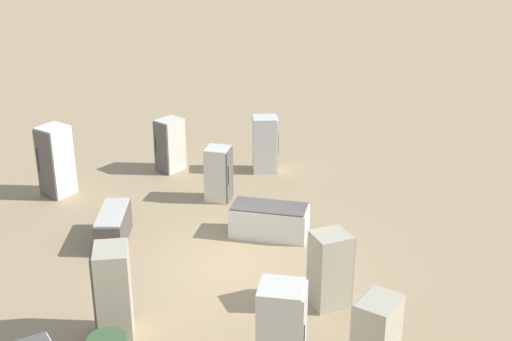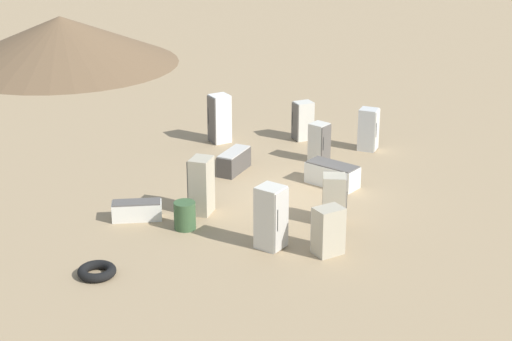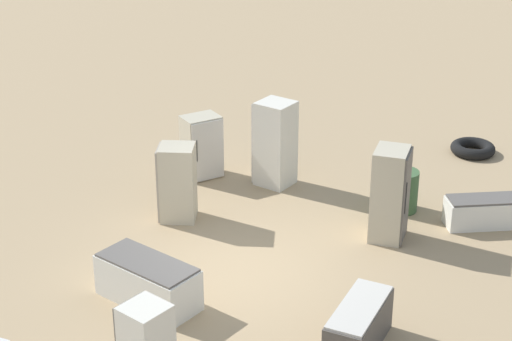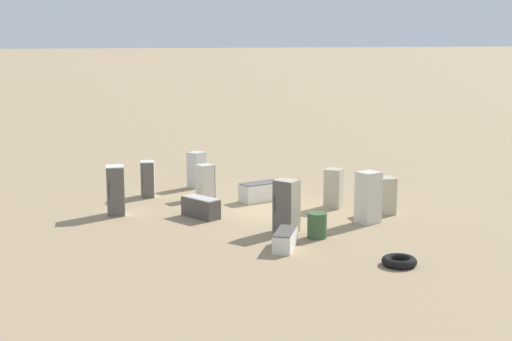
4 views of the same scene
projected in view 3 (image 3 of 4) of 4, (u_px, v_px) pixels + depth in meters
The scene contains 10 objects.
ground_plane at pixel (237, 272), 15.20m from camera, with size 1000.00×1000.00×0.00m, color #9E8460.
discarded_fridge_0 at pixel (359, 327), 12.95m from camera, with size 1.67×1.21×0.76m.
discarded_fridge_1 at pixel (485, 212), 16.72m from camera, with size 1.58×1.31×0.59m.
discarded_fridge_3 at pixel (390, 194), 16.01m from camera, with size 0.97×0.94×1.82m.
discarded_fridge_4 at pixel (148, 282), 14.16m from camera, with size 1.14×1.91×0.77m.
discarded_fridge_7 at pixel (202, 147), 18.73m from camera, with size 0.87×0.73×1.40m.
discarded_fridge_8 at pixel (275, 143), 18.28m from camera, with size 0.85×0.91×1.87m.
discarded_fridge_9 at pixel (177, 183), 16.81m from camera, with size 0.95×0.94×1.55m.
scrap_tire at pixel (473, 148), 20.14m from camera, with size 1.04×1.04×0.26m.
rusty_barrel at pixel (402, 191), 17.30m from camera, with size 0.66×0.66×0.85m.
Camera 3 is at (-8.03, -10.45, 7.79)m, focal length 60.00 mm.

